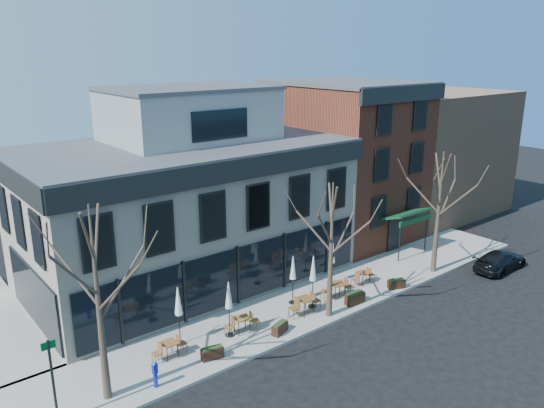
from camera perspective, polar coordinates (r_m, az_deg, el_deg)
ground at (r=28.99m, az=-3.74°, el=-11.01°), size 120.00×120.00×0.00m
sidewalk_front at (r=29.29m, az=4.03°, el=-10.55°), size 33.50×4.70×0.15m
corner_building at (r=31.29m, az=-9.15°, el=0.22°), size 18.39×10.39×11.10m
red_brick_building at (r=38.83m, az=7.64°, el=4.82°), size 8.20×11.78×11.18m
bg_building at (r=47.18m, az=15.17°, el=5.65°), size 12.00×12.00×10.00m
tree_corner at (r=21.04m, az=-18.14°, el=-10.03°), size 3.93×3.98×7.92m
tree_mid at (r=26.48m, az=6.40°, el=-4.81°), size 3.50×3.55×7.04m
tree_right at (r=33.11m, az=17.49°, el=-0.71°), size 3.72×3.77×7.48m
sign_pole at (r=21.35m, az=-22.55°, el=-16.81°), size 0.50×0.10×3.40m
parked_sedan at (r=36.15m, az=23.32°, el=-5.61°), size 4.25×1.76×1.23m
call_box at (r=22.84m, az=-12.46°, el=-17.38°), size 0.23×0.23×1.17m
cafe_set_0 at (r=24.68m, az=-10.98°, el=-14.95°), size 1.70×0.70×0.89m
cafe_set_2 at (r=26.16m, az=-3.24°, el=-12.65°), size 1.85×0.87×0.95m
cafe_set_3 at (r=27.81m, az=3.57°, el=-10.68°), size 1.98×0.82×1.04m
cafe_set_4 at (r=29.65m, az=7.07°, el=-9.00°), size 1.99×1.04×1.02m
cafe_set_5 at (r=31.48m, az=9.75°, el=-7.71°), size 1.68×0.70×0.88m
umbrella_0 at (r=24.83m, az=-10.05°, el=-10.57°), size 0.46×0.46×2.86m
umbrella_1 at (r=25.22m, az=-4.67°, el=-10.04°), size 0.45×0.45×2.79m
umbrella_2 at (r=28.25m, az=2.27°, el=-7.13°), size 0.43×0.43×2.70m
umbrella_3 at (r=27.87m, az=4.45°, el=-7.21°), size 0.46×0.46×2.89m
umbrella_4 at (r=30.79m, az=6.55°, el=-5.48°), size 0.40×0.40×2.50m
planter_0 at (r=24.41m, az=-6.44°, el=-15.62°), size 1.05×0.60×0.55m
planter_1 at (r=26.16m, az=0.85°, el=-13.18°), size 1.03×0.66×0.54m
planter_2 at (r=29.19m, az=8.92°, el=-9.96°), size 1.16×0.52×0.64m
planter_3 at (r=31.41m, az=13.24°, el=-8.33°), size 1.06×0.77×0.55m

